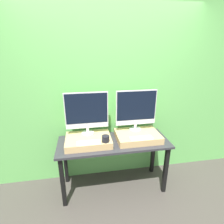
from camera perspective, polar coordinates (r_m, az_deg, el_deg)
The scene contains 10 objects.
ground_plane at distance 2.63m, azimuth 1.74°, elevation -27.01°, with size 12.00×12.00×0.00m, color #423D38.
wall_back at distance 2.50m, azimuth -0.88°, elevation 5.45°, with size 8.00×0.04×2.60m.
workbench at distance 2.43m, azimuth 0.54°, elevation -11.58°, with size 1.49×0.56×0.75m.
wooden_riser_left at distance 2.34m, azimuth -7.70°, elevation -9.12°, with size 0.58×0.43×0.09m.
monitor_left at distance 2.30m, azimuth -8.25°, elevation 0.06°, with size 0.56×0.16×0.57m.
keyboard_left at distance 2.18m, azimuth -7.57°, elevation -9.86°, with size 0.29×0.10×0.01m.
mug at distance 2.18m, azimuth -2.13°, elevation -8.72°, with size 0.09×0.09×0.08m.
wooden_riser_right at distance 2.45m, azimuth 8.35°, elevation -7.78°, with size 0.58×0.43×0.09m.
monitor_right at distance 2.41m, azimuth 7.89°, elevation 1.00°, with size 0.56×0.16×0.57m.
keyboard_right at distance 2.29m, azimuth 9.59°, elevation -8.37°, with size 0.29×0.10×0.01m.
Camera 1 is at (-0.38, -1.76, 1.92)m, focal length 28.00 mm.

